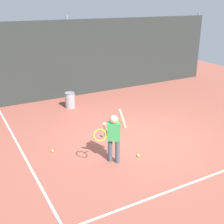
# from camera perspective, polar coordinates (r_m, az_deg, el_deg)

# --- Properties ---
(ground_plane) EXTENTS (20.00, 20.00, 0.00)m
(ground_plane) POSITION_cam_1_polar(r_m,az_deg,el_deg) (8.32, 3.72, -5.26)
(ground_plane) COLOR #9E5142
(court_line_baseline) EXTENTS (9.00, 0.05, 0.00)m
(court_line_baseline) POSITION_cam_1_polar(r_m,az_deg,el_deg) (6.69, 15.16, -13.12)
(court_line_baseline) COLOR white
(court_line_baseline) RESTS_ON ground
(court_line_sideline) EXTENTS (0.05, 9.00, 0.00)m
(court_line_sideline) POSITION_cam_1_polar(r_m,az_deg,el_deg) (8.22, -17.51, -6.58)
(court_line_sideline) COLOR white
(court_line_sideline) RESTS_ON ground
(back_fence_windscreen) EXTENTS (13.54, 0.08, 2.98)m
(back_fence_windscreen) POSITION_cam_1_polar(r_m,az_deg,el_deg) (11.75, -8.22, 10.06)
(back_fence_windscreen) COLOR #282D2B
(back_fence_windscreen) RESTS_ON ground
(fence_post_1) EXTENTS (0.09, 0.09, 3.13)m
(fence_post_1) POSITION_cam_1_polar(r_m,az_deg,el_deg) (11.79, -8.35, 10.46)
(fence_post_1) COLOR slate
(fence_post_1) RESTS_ON ground
(fence_post_2) EXTENTS (0.09, 0.09, 3.13)m
(fence_post_2) POSITION_cam_1_polar(r_m,az_deg,el_deg) (15.38, 15.89, 12.32)
(fence_post_2) COLOR slate
(fence_post_2) RESTS_ON ground
(tennis_player) EXTENTS (0.89, 0.52, 1.35)m
(tennis_player) POSITION_cam_1_polar(r_m,az_deg,el_deg) (6.87, 0.24, -4.41)
(tennis_player) COLOR #3F4C59
(tennis_player) RESTS_ON ground
(ball_hopper) EXTENTS (0.38, 0.38, 0.56)m
(ball_hopper) POSITION_cam_1_polar(r_m,az_deg,el_deg) (10.71, -8.14, 2.33)
(ball_hopper) COLOR gray
(ball_hopper) RESTS_ON ground
(tennis_ball_0) EXTENTS (0.07, 0.07, 0.07)m
(tennis_ball_0) POSITION_cam_1_polar(r_m,az_deg,el_deg) (7.43, 5.14, -8.41)
(tennis_ball_0) COLOR #CCE033
(tennis_ball_0) RESTS_ON ground
(tennis_ball_3) EXTENTS (0.07, 0.07, 0.07)m
(tennis_ball_3) POSITION_cam_1_polar(r_m,az_deg,el_deg) (7.78, -11.50, -7.38)
(tennis_ball_3) COLOR #CCE033
(tennis_ball_3) RESTS_ON ground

